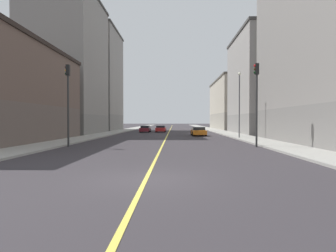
# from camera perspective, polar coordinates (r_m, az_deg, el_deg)

# --- Properties ---
(ground_plane) EXTENTS (400.00, 400.00, 0.00)m
(ground_plane) POSITION_cam_1_polar(r_m,az_deg,el_deg) (10.82, -4.39, -10.46)
(ground_plane) COLOR #332F33
(ground_plane) RESTS_ON ground
(sidewalk_left) EXTENTS (3.33, 168.00, 0.15)m
(sidewalk_left) POSITION_cam_1_polar(r_m,az_deg,el_deg) (60.23, 9.67, -0.95)
(sidewalk_left) COLOR #9E9B93
(sidewalk_left) RESTS_ON ground
(sidewalk_right) EXTENTS (3.33, 168.00, 0.15)m
(sidewalk_right) POSITION_cam_1_polar(r_m,az_deg,el_deg) (60.58, -9.07, -0.93)
(sidewalk_right) COLOR #9E9B93
(sidewalk_right) RESTS_ON ground
(lane_center_stripe) EXTENTS (0.16, 154.00, 0.01)m
(lane_center_stripe) POSITION_cam_1_polar(r_m,az_deg,el_deg) (59.60, 0.27, -1.02)
(lane_center_stripe) COLOR #E5D14C
(lane_center_stripe) RESTS_ON ground
(building_left_mid) EXTENTS (10.57, 17.11, 16.63)m
(building_left_mid) POSITION_cam_1_polar(r_m,az_deg,el_deg) (51.88, 18.93, 7.82)
(building_left_mid) COLOR gray
(building_left_mid) RESTS_ON ground
(building_left_far) EXTENTS (10.57, 25.38, 12.41)m
(building_left_far) POSITION_cam_1_polar(r_m,az_deg,el_deg) (75.13, 13.29, 4.11)
(building_left_far) COLOR #9D9688
(building_left_far) RESTS_ON ground
(building_right_midblock) EXTENTS (10.57, 15.25, 22.26)m
(building_right_midblock) POSITION_cam_1_polar(r_m,az_deg,el_deg) (51.23, -19.31, 11.09)
(building_right_midblock) COLOR slate
(building_right_midblock) RESTS_ON ground
(building_right_distant) EXTENTS (10.57, 14.99, 21.89)m
(building_right_distant) POSITION_cam_1_polar(r_m,az_deg,el_deg) (66.40, -14.34, 8.63)
(building_right_distant) COLOR slate
(building_right_distant) RESTS_ON ground
(traffic_light_left_near) EXTENTS (0.40, 0.32, 6.83)m
(traffic_light_left_near) POSITION_cam_1_polar(r_m,az_deg,el_deg) (24.85, 17.03, 6.08)
(traffic_light_left_near) COLOR #2D2D2D
(traffic_light_left_near) RESTS_ON ground
(traffic_light_right_near) EXTENTS (0.40, 0.32, 6.79)m
(traffic_light_right_near) POSITION_cam_1_polar(r_m,az_deg,el_deg) (25.51, -19.10, 5.88)
(traffic_light_right_near) COLOR #2D2D2D
(traffic_light_right_near) RESTS_ON ground
(street_lamp_left_near) EXTENTS (0.36, 0.36, 7.76)m
(street_lamp_left_near) POSITION_cam_1_polar(r_m,az_deg,el_deg) (35.60, 13.86, 5.27)
(street_lamp_left_near) COLOR #4C4C51
(street_lamp_left_near) RESTS_ON ground
(car_maroon) EXTENTS (1.82, 4.61, 1.25)m
(car_maroon) POSITION_cam_1_polar(r_m,az_deg,el_deg) (54.33, -4.49, -0.57)
(car_maroon) COLOR maroon
(car_maroon) RESTS_ON ground
(car_orange) EXTENTS (2.04, 4.54, 1.26)m
(car_orange) POSITION_cam_1_polar(r_m,az_deg,el_deg) (41.72, 6.00, -1.06)
(car_orange) COLOR orange
(car_orange) RESTS_ON ground
(car_red) EXTENTS (1.91, 4.52, 1.24)m
(car_red) POSITION_cam_1_polar(r_m,az_deg,el_deg) (55.12, -1.42, -0.55)
(car_red) COLOR red
(car_red) RESTS_ON ground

